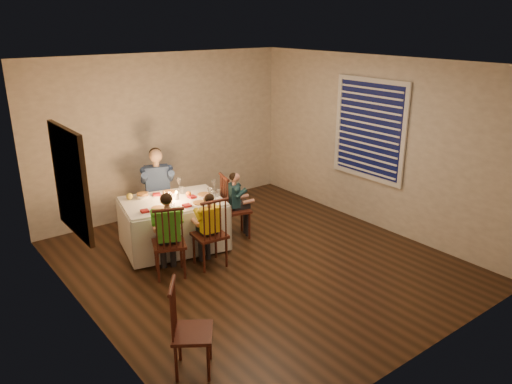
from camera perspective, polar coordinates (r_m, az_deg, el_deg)
ground at (r=6.76m, az=0.18°, el=-8.00°), size 5.00×5.00×0.00m
wall_left at (r=5.28m, az=-19.51°, el=-1.81°), size 0.02×5.00×2.60m
wall_right at (r=7.81m, az=13.43°, el=5.43°), size 0.02×5.00×2.60m
wall_back at (r=8.33m, az=-10.45°, el=6.48°), size 4.50×0.02×2.60m
ceiling at (r=6.03m, az=0.21°, el=14.53°), size 5.00×5.00×0.00m
dining_table at (r=7.07m, az=-9.49°, el=-2.50°), size 1.55×1.26×0.68m
chair_adult at (r=7.93m, az=-10.85°, el=-4.10°), size 0.51×0.50×0.97m
chair_near_left at (r=6.55m, az=-9.70°, el=-9.28°), size 0.51×0.50×0.97m
chair_near_right at (r=6.72m, az=-5.22°, el=-8.28°), size 0.44×0.42×0.97m
chair_end at (r=7.53m, az=-2.29°, el=-5.05°), size 0.47×0.49×0.97m
chair_extra at (r=4.97m, az=-7.05°, el=-19.51°), size 0.51×0.51×0.91m
adult at (r=7.93m, az=-10.85°, el=-4.10°), size 0.60×0.57×1.28m
child_green at (r=6.55m, az=-9.70°, el=-9.28°), size 0.48×0.46×1.11m
child_yellow at (r=6.72m, az=-5.22°, el=-8.28°), size 0.35×0.33×1.01m
child_teal at (r=7.53m, az=-2.29°, el=-5.05°), size 0.36×0.38×1.00m
setting_adult at (r=7.27m, az=-9.92°, el=-0.11°), size 0.31×0.31×0.02m
setting_green at (r=6.68m, az=-11.11°, el=-1.95°), size 0.31×0.31×0.02m
setting_yellow at (r=6.79m, az=-6.46°, el=-1.35°), size 0.31×0.31×0.02m
setting_teal at (r=7.10m, az=-5.94°, el=-0.39°), size 0.31×0.31×0.02m
candle_left at (r=6.96m, az=-10.35°, el=-0.67°), size 0.06×0.06×0.10m
candle_right at (r=7.00m, az=-9.04°, el=-0.48°), size 0.06×0.06×0.10m
squash at (r=7.14m, az=-14.26°, el=-0.49°), size 0.09×0.09×0.09m
orange_fruit at (r=7.09m, az=-7.72°, el=-0.22°), size 0.08×0.08×0.08m
serving_bowl at (r=7.17m, az=-12.86°, el=-0.47°), size 0.24×0.24×0.05m
wall_mirror at (r=5.50m, az=-20.44°, el=1.12°), size 0.06×0.95×1.15m
window_blinds at (r=7.79m, az=12.76°, el=6.96°), size 0.07×1.34×1.54m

